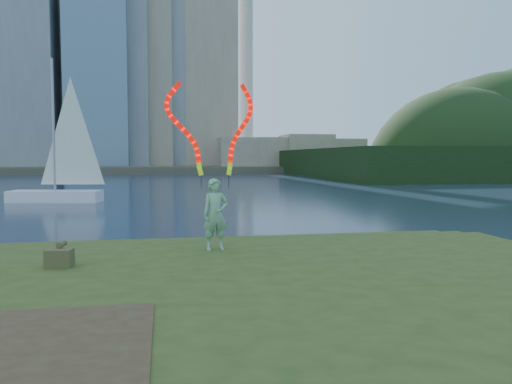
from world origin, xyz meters
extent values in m
plane|color=#17233A|center=(0.00, 0.00, 0.00)|extent=(320.00, 320.00, 0.00)
cube|color=#374719|center=(0.00, -2.50, 0.15)|extent=(20.00, 18.00, 0.30)
cube|color=#374719|center=(0.00, -2.20, 0.40)|extent=(17.00, 15.00, 0.30)
cube|color=#374719|center=(0.00, -2.00, 0.65)|extent=(14.00, 12.00, 0.30)
cube|color=#484335|center=(0.00, 95.00, 0.60)|extent=(320.00, 40.00, 1.20)
cylinder|color=silver|center=(18.00, 102.00, 30.20)|extent=(2.80, 2.80, 58.00)
imported|color=#227539|center=(0.66, 2.20, 1.58)|extent=(0.62, 0.46, 1.57)
cylinder|color=black|center=(0.35, 2.26, 2.30)|extent=(0.02, 0.02, 0.30)
cylinder|color=black|center=(0.97, 2.35, 2.30)|extent=(0.02, 0.02, 0.30)
cube|color=#4A4B26|center=(-2.37, 0.99, 0.97)|extent=(0.51, 0.38, 0.34)
cylinder|color=#4A4B26|center=(-2.37, 1.22, 1.19)|extent=(0.16, 0.33, 0.11)
cube|color=white|center=(-7.19, 24.56, 0.34)|extent=(5.84, 2.77, 0.79)
cylinder|color=gray|center=(-7.19, 24.56, 4.71)|extent=(0.16, 0.16, 8.52)
camera|label=1|loc=(-0.45, -8.63, 2.83)|focal=35.00mm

